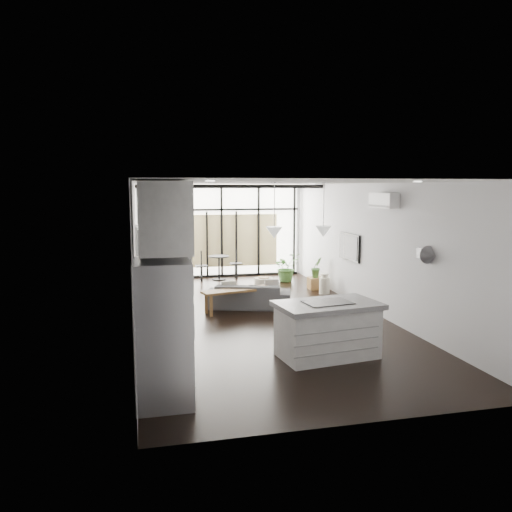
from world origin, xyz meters
name	(u,v)px	position (x,y,z in m)	size (l,w,h in m)	color
floor	(259,316)	(0.00, 0.00, 0.00)	(5.00, 10.00, 0.00)	black
ceiling	(259,183)	(0.00, 0.00, 2.80)	(5.00, 10.00, 0.00)	silver
wall_left	(136,254)	(-2.50, 0.00, 1.40)	(0.02, 10.00, 2.80)	silver
wall_right	(370,248)	(2.50, 0.00, 1.40)	(0.02, 10.00, 2.80)	silver
wall_back	(221,231)	(0.00, 5.00, 1.40)	(5.00, 0.02, 2.80)	silver
wall_front	(364,305)	(0.00, -5.00, 1.40)	(5.00, 0.02, 2.80)	silver
glazing	(222,231)	(0.00, 4.88, 1.40)	(5.00, 0.20, 2.80)	black
skylight	(226,185)	(0.00, 4.00, 2.77)	(4.70, 1.90, 0.06)	silver
neighbour_building	(221,241)	(0.00, 4.95, 1.10)	(3.50, 0.02, 1.60)	#CFB684
island	(327,330)	(0.47, -2.73, 0.44)	(1.63, 0.96, 0.89)	white
cooktop	(328,302)	(0.47, -2.73, 0.89)	(0.74, 0.49, 0.01)	black
fridge	(163,332)	(-2.17, -3.85, 0.91)	(0.70, 0.88, 1.82)	#AFAEB3
appliance_column	(166,291)	(-2.08, -3.15, 1.29)	(0.67, 0.70, 2.58)	white
upper_cabinets	(163,215)	(-2.12, -3.50, 2.35)	(0.62, 1.75, 0.86)	white
pendant_left	(274,233)	(-0.40, -2.65, 2.02)	(0.26, 0.26, 0.18)	silver
pendant_right	(323,232)	(0.40, -2.65, 2.02)	(0.26, 0.26, 0.18)	silver
sofa	(249,291)	(-0.05, 0.82, 0.37)	(1.89, 0.55, 0.74)	#454548
console_bench	(237,300)	(-0.38, 0.50, 0.25)	(1.56, 0.39, 0.50)	brown
pouf	(264,285)	(0.66, 2.27, 0.20)	(0.49, 0.49, 0.40)	beige
crate	(316,283)	(2.17, 2.45, 0.16)	(0.41, 0.41, 0.31)	brown
plant_tall	(286,270)	(1.70, 3.69, 0.33)	(0.75, 0.84, 0.65)	#416F30
plant_crate	(316,273)	(2.17, 2.45, 0.44)	(0.31, 0.56, 0.25)	#416F30
milk_can	(324,284)	(2.16, 1.81, 0.26)	(0.27, 0.27, 0.53)	beige
bistro_set	(219,269)	(-0.17, 4.38, 0.33)	(1.38, 0.55, 0.66)	black
tv	(349,247)	(2.46, 1.00, 1.30)	(0.05, 1.10, 0.65)	black
ac_unit	(384,200)	(2.38, -0.80, 2.45)	(0.22, 0.90, 0.30)	white
framed_art	(137,250)	(-2.47, -0.50, 1.55)	(0.04, 0.70, 0.90)	black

